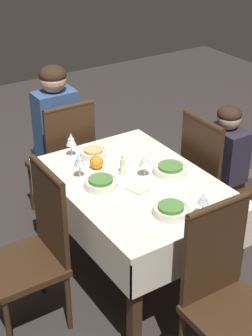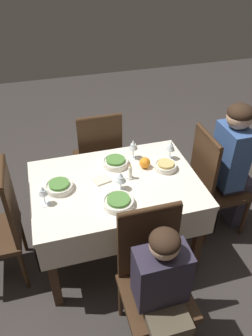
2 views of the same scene
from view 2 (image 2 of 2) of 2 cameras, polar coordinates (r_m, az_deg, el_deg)
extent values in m
plane|color=#332D2B|center=(2.88, -1.55, -13.92)|extent=(8.00, 8.00, 0.00)
cube|color=silver|center=(2.36, -1.83, -2.87)|extent=(1.20, 0.85, 0.04)
cube|color=silver|center=(2.16, 1.04, -12.41)|extent=(1.20, 0.01, 0.22)
cube|color=silver|center=(2.77, -3.92, 0.49)|extent=(1.20, 0.01, 0.22)
cube|color=silver|center=(2.42, -15.74, -7.54)|extent=(0.01, 0.85, 0.22)
cube|color=silver|center=(2.62, 11.02, -2.71)|extent=(0.01, 0.85, 0.22)
cube|color=#3D2616|center=(2.36, -12.62, -17.41)|extent=(0.06, 0.06, 0.70)
cube|color=#3D2616|center=(2.54, 12.38, -12.12)|extent=(0.06, 0.06, 0.70)
cube|color=#3D2616|center=(2.84, -13.99, -5.92)|extent=(0.06, 0.06, 0.70)
cube|color=#3D2616|center=(2.99, 6.53, -2.30)|extent=(0.06, 0.06, 0.70)
cube|color=#382314|center=(2.90, 15.99, -3.49)|extent=(0.41, 0.41, 0.04)
cube|color=#382314|center=(2.64, 13.43, 0.47)|extent=(0.03, 0.38, 0.53)
cylinder|color=#382314|center=(2.50, 14.29, 5.39)|extent=(0.04, 0.37, 0.04)
cylinder|color=#382314|center=(3.03, 19.91, -8.10)|extent=(0.03, 0.03, 0.40)
cylinder|color=#382314|center=(3.24, 16.61, -3.85)|extent=(0.03, 0.03, 0.40)
cylinder|color=#382314|center=(2.86, 13.81, -9.76)|extent=(0.03, 0.03, 0.40)
cylinder|color=#382314|center=(3.08, 10.81, -5.14)|extent=(0.03, 0.03, 0.40)
cube|color=#382314|center=(2.14, 5.35, -21.49)|extent=(0.41, 0.41, 0.04)
cube|color=#382314|center=(2.01, 3.92, -12.74)|extent=(0.38, 0.03, 0.53)
cylinder|color=#382314|center=(1.81, 4.27, -7.28)|extent=(0.37, 0.04, 0.04)
cylinder|color=#382314|center=(2.30, 11.45, -26.71)|extent=(0.03, 0.03, 0.40)
cylinder|color=#382314|center=(2.38, -0.95, -21.75)|extent=(0.03, 0.03, 0.40)
cylinder|color=#382314|center=(2.45, 7.72, -19.63)|extent=(0.03, 0.03, 0.40)
cube|color=#382314|center=(2.37, -19.44, -5.73)|extent=(0.03, 0.38, 0.53)
cylinder|color=#382314|center=(2.21, -20.83, -0.61)|extent=(0.04, 0.37, 0.04)
cylinder|color=#382314|center=(2.85, -17.58, -10.88)|extent=(0.03, 0.03, 0.40)
cylinder|color=#382314|center=(2.61, -17.38, -16.60)|extent=(0.03, 0.03, 0.40)
cube|color=#382314|center=(3.13, -4.95, 1.37)|extent=(0.41, 0.41, 0.04)
cube|color=#382314|center=(2.81, -4.46, 3.94)|extent=(0.38, 0.03, 0.53)
cylinder|color=#382314|center=(2.68, -4.73, 8.73)|extent=(0.37, 0.04, 0.04)
cylinder|color=#382314|center=(3.43, -2.42, 0.57)|extent=(0.03, 0.03, 0.40)
cylinder|color=#382314|center=(3.39, -8.36, -0.41)|extent=(0.03, 0.03, 0.40)
cylinder|color=#382314|center=(3.16, -0.87, -3.18)|extent=(0.03, 0.03, 0.40)
cylinder|color=#382314|center=(3.11, -7.32, -4.31)|extent=(0.03, 0.03, 0.40)
cube|color=#383342|center=(3.12, 18.59, -5.56)|extent=(0.14, 0.22, 0.44)
cube|color=#383342|center=(2.93, 18.12, -2.31)|extent=(0.31, 0.24, 0.06)
cube|color=#38568E|center=(2.72, 17.73, 2.04)|extent=(0.18, 0.30, 0.51)
sphere|color=#D6A884|center=(2.55, 19.17, 8.42)|extent=(0.19, 0.19, 0.19)
ellipsoid|color=black|center=(2.53, 19.32, 9.08)|extent=(0.19, 0.19, 0.13)
cube|color=#4C4233|center=(2.04, 6.64, -23.39)|extent=(0.24, 0.31, 0.06)
cube|color=#282333|center=(1.90, 6.15, -18.10)|extent=(0.30, 0.18, 0.37)
sphere|color=#D6A884|center=(1.70, 6.73, -13.09)|extent=(0.16, 0.16, 0.16)
ellipsoid|color=black|center=(1.68, 6.80, -12.48)|extent=(0.16, 0.16, 0.11)
cylinder|color=silver|center=(2.49, 6.90, 0.21)|extent=(0.17, 0.17, 0.04)
torus|color=silver|center=(2.47, 6.94, 0.62)|extent=(0.17, 0.17, 0.01)
cylinder|color=tan|center=(2.47, 6.95, 0.73)|extent=(0.12, 0.12, 0.02)
cylinder|color=white|center=(2.61, 7.58, 1.68)|extent=(0.07, 0.07, 0.00)
cylinder|color=white|center=(2.59, 7.65, 2.43)|extent=(0.01, 0.01, 0.08)
cone|color=white|center=(2.54, 7.80, 3.93)|extent=(0.07, 0.07, 0.08)
cylinder|color=white|center=(2.55, 7.77, 3.62)|extent=(0.04, 0.04, 0.04)
cylinder|color=silver|center=(2.17, -1.30, -6.08)|extent=(0.21, 0.21, 0.04)
torus|color=silver|center=(2.15, -1.31, -5.66)|extent=(0.21, 0.21, 0.01)
cylinder|color=#4C7F38|center=(2.15, -1.31, -5.54)|extent=(0.15, 0.15, 0.02)
cylinder|color=white|center=(2.30, -0.92, -3.65)|extent=(0.06, 0.06, 0.00)
cylinder|color=white|center=(2.27, -0.93, -2.95)|extent=(0.01, 0.01, 0.07)
cone|color=white|center=(2.23, -0.95, -1.54)|extent=(0.08, 0.08, 0.07)
cylinder|color=white|center=(2.24, -0.94, -1.84)|extent=(0.05, 0.05, 0.03)
cylinder|color=silver|center=(2.33, -11.51, -3.28)|extent=(0.20, 0.20, 0.04)
torus|color=silver|center=(2.32, -11.57, -2.86)|extent=(0.19, 0.19, 0.01)
cylinder|color=#4C7F38|center=(2.31, -11.59, -2.75)|extent=(0.14, 0.14, 0.02)
cylinder|color=white|center=(2.25, -13.87, -6.03)|extent=(0.07, 0.07, 0.00)
cylinder|color=white|center=(2.22, -14.03, -5.22)|extent=(0.01, 0.01, 0.08)
cone|color=white|center=(2.17, -14.31, -3.79)|extent=(0.06, 0.06, 0.06)
cylinder|color=white|center=(2.18, -14.26, -4.05)|extent=(0.04, 0.04, 0.03)
cylinder|color=silver|center=(2.51, -1.82, 0.89)|extent=(0.20, 0.20, 0.04)
torus|color=silver|center=(2.50, -1.83, 1.30)|extent=(0.19, 0.19, 0.01)
cylinder|color=#4C7F38|center=(2.49, -1.84, 1.41)|extent=(0.14, 0.14, 0.02)
cylinder|color=white|center=(2.60, 1.24, 1.82)|extent=(0.06, 0.06, 0.00)
cylinder|color=white|center=(2.57, 1.25, 2.63)|extent=(0.01, 0.01, 0.08)
cone|color=white|center=(2.53, 1.28, 4.15)|extent=(0.07, 0.07, 0.08)
cylinder|color=white|center=(2.53, 1.27, 3.86)|extent=(0.04, 0.04, 0.04)
cylinder|color=beige|center=(2.39, 0.74, -1.69)|extent=(0.05, 0.05, 0.01)
cylinder|color=white|center=(2.36, 0.75, -0.74)|extent=(0.03, 0.03, 0.09)
ellipsoid|color=#F9C64C|center=(2.32, 0.76, 0.39)|extent=(0.01, 0.01, 0.03)
sphere|color=orange|center=(2.47, 3.30, 0.93)|extent=(0.08, 0.08, 0.08)
cube|color=beige|center=(2.37, -4.22, -2.10)|extent=(0.14, 0.12, 0.01)
camera|label=1|loc=(3.69, -51.22, 26.26)|focal=55.00mm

